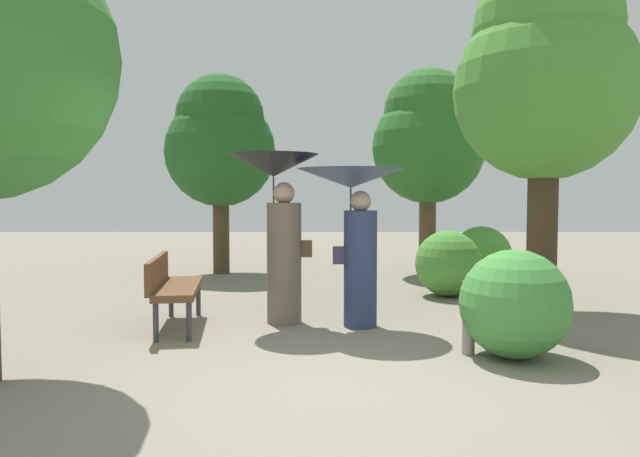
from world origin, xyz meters
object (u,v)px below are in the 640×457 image
(park_bench, at_px, (170,284))
(tree_mid_right, at_px, (427,137))
(person_right, at_px, (353,212))
(tree_near_right, at_px, (544,72))
(path_marker_post, at_px, (467,318))
(tree_near_left, at_px, (219,141))
(person_left, at_px, (277,208))

(park_bench, xyz_separation_m, tree_mid_right, (3.82, 4.77, 2.15))
(person_right, xyz_separation_m, tree_near_right, (2.53, 0.92, 1.79))
(person_right, relative_size, park_bench, 1.19)
(tree_near_right, relative_size, path_marker_post, 6.46)
(tree_mid_right, bearing_deg, path_marker_post, -96.53)
(person_right, bearing_deg, path_marker_post, -144.90)
(park_bench, relative_size, tree_near_right, 0.34)
(tree_near_left, bearing_deg, person_right, -63.61)
(tree_near_right, xyz_separation_m, path_marker_post, (-1.50, -2.13, -2.77))
(tree_mid_right, relative_size, path_marker_post, 5.59)
(tree_near_left, bearing_deg, path_marker_post, -60.35)
(park_bench, bearing_deg, tree_mid_right, -46.32)
(person_right, height_order, path_marker_post, person_right)
(person_left, xyz_separation_m, tree_near_right, (3.42, 0.72, 1.75))
(person_left, height_order, tree_near_left, tree_near_left)
(person_right, xyz_separation_m, tree_near_left, (-2.34, 4.72, 1.24))
(person_left, bearing_deg, park_bench, 97.26)
(person_left, xyz_separation_m, person_right, (0.89, -0.20, -0.04))
(park_bench, height_order, tree_near_right, tree_near_right)
(person_left, bearing_deg, tree_near_left, 12.39)
(tree_near_left, xyz_separation_m, path_marker_post, (3.38, -5.93, -2.23))
(person_left, distance_m, tree_mid_right, 5.35)
(park_bench, bearing_deg, tree_near_right, -85.57)
(tree_near_left, distance_m, tree_mid_right, 4.05)
(person_left, relative_size, tree_near_left, 0.52)
(person_left, distance_m, tree_near_left, 4.90)
(person_left, height_order, tree_mid_right, tree_mid_right)
(park_bench, distance_m, tree_near_right, 5.42)
(person_right, relative_size, tree_mid_right, 0.46)
(person_right, distance_m, tree_near_left, 5.42)
(tree_mid_right, xyz_separation_m, path_marker_post, (-0.68, -5.91, -2.31))
(park_bench, height_order, path_marker_post, park_bench)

